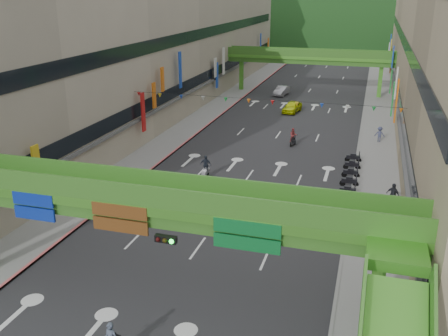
# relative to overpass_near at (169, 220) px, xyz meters

# --- Properties ---
(road_slab) EXTENTS (18.00, 140.00, 0.02)m
(road_slab) POSITION_rel_overpass_near_xyz_m (-0.93, 44.62, -5.20)
(road_slab) COLOR #28282B
(road_slab) RESTS_ON ground
(sidewalk_left) EXTENTS (4.00, 140.00, 0.15)m
(sidewalk_left) POSITION_rel_overpass_near_xyz_m (-11.93, 44.62, -5.13)
(sidewalk_left) COLOR gray
(sidewalk_left) RESTS_ON ground
(sidewalk_right) EXTENTS (4.00, 140.00, 0.15)m
(sidewalk_right) POSITION_rel_overpass_near_xyz_m (10.07, 44.62, -5.13)
(sidewalk_right) COLOR gray
(sidewalk_right) RESTS_ON ground
(curb_left) EXTENTS (0.20, 140.00, 0.18)m
(curb_left) POSITION_rel_overpass_near_xyz_m (-10.03, 44.62, -5.12)
(curb_left) COLOR #CC5959
(curb_left) RESTS_ON ground
(curb_right) EXTENTS (0.20, 140.00, 0.18)m
(curb_right) POSITION_rel_overpass_near_xyz_m (8.17, 44.62, -5.12)
(curb_right) COLOR gray
(curb_right) RESTS_ON ground
(building_row_left) EXTENTS (12.80, 95.00, 19.00)m
(building_row_left) POSITION_rel_overpass_near_xyz_m (-19.86, 44.62, 4.25)
(building_row_left) COLOR #9E937F
(building_row_left) RESTS_ON ground
(overpass_near) EXTENTS (28.00, 12.27, 7.10)m
(overpass_near) POSITION_rel_overpass_near_xyz_m (0.00, 0.00, 0.00)
(overpass_near) COLOR #4C9E2D
(overpass_near) RESTS_ON ground
(overpass_far) EXTENTS (28.00, 2.20, 7.10)m
(overpass_far) POSITION_rel_overpass_near_xyz_m (-0.93, 59.62, 0.20)
(overpass_far) COLOR #4C9E2D
(overpass_far) RESTS_ON ground
(hill_left) EXTENTS (168.00, 140.00, 112.00)m
(hill_left) POSITION_rel_overpass_near_xyz_m (-15.93, 154.62, -5.21)
(hill_left) COLOR #1C4419
(hill_left) RESTS_ON ground
(hill_right) EXTENTS (208.00, 176.00, 128.00)m
(hill_right) POSITION_rel_overpass_near_xyz_m (24.07, 174.62, -5.21)
(hill_right) COLOR #1C4419
(hill_right) RESTS_ON ground
(bunting_string) EXTENTS (26.00, 0.36, 0.47)m
(bunting_string) POSITION_rel_overpass_near_xyz_m (-0.93, 24.62, 0.75)
(bunting_string) COLOR black
(bunting_string) RESTS_ON ground
(scooter_rider_mid) EXTENTS (0.89, 1.57, 1.92)m
(scooter_rider_mid) POSITION_rel_overpass_near_xyz_m (1.34, 30.99, -4.23)
(scooter_rider_mid) COLOR black
(scooter_rider_mid) RESTS_ON ground
(scooter_rider_left) EXTENTS (1.02, 1.60, 2.09)m
(scooter_rider_left) POSITION_rel_overpass_near_xyz_m (-4.56, 19.03, -4.15)
(scooter_rider_left) COLOR #94959B
(scooter_rider_left) RESTS_ON ground
(scooter_rider_far) EXTENTS (0.94, 1.60, 2.19)m
(scooter_rider_far) POSITION_rel_overpass_near_xyz_m (-1.34, 12.03, -4.08)
(scooter_rider_far) COLOR maroon
(scooter_rider_far) RESTS_ON ground
(parked_scooter_row) EXTENTS (1.60, 9.35, 1.08)m
(parked_scooter_row) POSITION_rel_overpass_near_xyz_m (7.87, 22.70, -4.68)
(parked_scooter_row) COLOR black
(parked_scooter_row) RESTS_ON ground
(car_silver) EXTENTS (2.23, 4.65, 1.47)m
(car_silver) POSITION_rel_overpass_near_xyz_m (-4.69, 57.33, -4.47)
(car_silver) COLOR #AEADB5
(car_silver) RESTS_ON ground
(car_yellow) EXTENTS (2.49, 4.71, 1.53)m
(car_yellow) POSITION_rel_overpass_near_xyz_m (-1.23, 46.17, -4.44)
(car_yellow) COLOR #C5D410
(car_yellow) RESTS_ON ground
(pedestrian_red) EXTENTS (0.89, 0.76, 1.61)m
(pedestrian_red) POSITION_rel_overpass_near_xyz_m (11.27, 2.62, -4.40)
(pedestrian_red) COLOR #C45831
(pedestrian_red) RESTS_ON ground
(pedestrian_dark) EXTENTS (1.18, 1.00, 1.89)m
(pedestrian_dark) POSITION_rel_overpass_near_xyz_m (11.27, 16.88, -4.26)
(pedestrian_dark) COLOR #23252B
(pedestrian_dark) RESTS_ON ground
(pedestrian_blue) EXTENTS (0.82, 0.56, 1.68)m
(pedestrian_blue) POSITION_rel_overpass_near_xyz_m (10.25, 34.62, -4.36)
(pedestrian_blue) COLOR #383D5B
(pedestrian_blue) RESTS_ON ground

